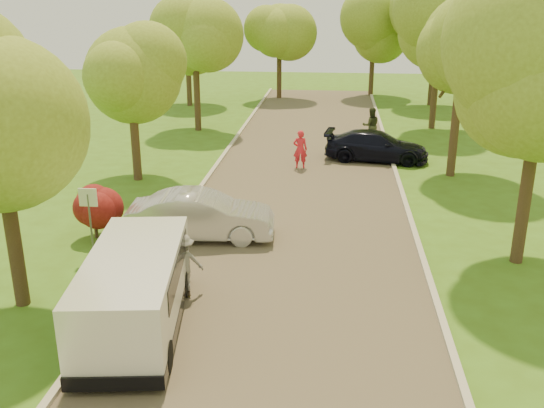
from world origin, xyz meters
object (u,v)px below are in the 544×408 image
at_px(longboard, 185,290).
at_px(skateboarder, 184,263).
at_px(minivan, 135,291).
at_px(street_sign, 89,208).
at_px(person_striped, 300,149).
at_px(silver_sedan, 202,216).
at_px(dark_sedan, 376,146).
at_px(person_olive, 371,126).

bearing_deg(longboard, skateboarder, -108.51).
bearing_deg(longboard, minivan, 51.91).
distance_m(street_sign, person_striped, 11.92).
bearing_deg(minivan, silver_sedan, 79.07).
distance_m(silver_sedan, dark_sedan, 12.06).
xyz_separation_m(minivan, person_striped, (2.97, 14.41, -0.14)).
height_order(minivan, longboard, minivan).
bearing_deg(person_striped, dark_sedan, -157.56).
bearing_deg(dark_sedan, skateboarder, 165.33).
distance_m(street_sign, silver_sedan, 3.55).
height_order(skateboarder, person_striped, person_striped).
relative_size(street_sign, skateboarder, 1.40).
xyz_separation_m(street_sign, person_striped, (5.59, 10.51, -0.69)).
bearing_deg(skateboarder, dark_sedan, -130.76).
height_order(skateboarder, person_olive, person_olive).
bearing_deg(minivan, longboard, 62.66).
distance_m(minivan, dark_sedan, 17.35).
height_order(minivan, person_striped, minivan).
bearing_deg(minivan, person_olive, 64.25).
distance_m(minivan, silver_sedan, 5.75).
relative_size(silver_sedan, person_olive, 2.47).
bearing_deg(dark_sedan, street_sign, 150.86).
height_order(longboard, person_olive, person_olive).
relative_size(street_sign, dark_sedan, 0.45).
relative_size(minivan, skateboarder, 3.46).
xyz_separation_m(skateboarder, person_striped, (2.29, 12.49, -0.00)).
bearing_deg(longboard, street_sign, -49.43).
bearing_deg(street_sign, silver_sedan, 32.03).
relative_size(minivan, person_olive, 2.84).
height_order(street_sign, person_olive, street_sign).
relative_size(street_sign, person_olive, 1.15).
height_order(person_striped, person_olive, person_olive).
bearing_deg(minivan, street_sign, 116.13).
height_order(longboard, skateboarder, skateboarder).
distance_m(silver_sedan, person_olive, 15.20).
bearing_deg(skateboarder, silver_sedan, -103.04).
bearing_deg(person_olive, person_striped, 46.48).
xyz_separation_m(dark_sedan, longboard, (-5.80, -14.18, -0.62)).
relative_size(person_striped, person_olive, 0.93).
xyz_separation_m(dark_sedan, person_striped, (-3.51, -1.69, 0.17)).
bearing_deg(skateboarder, person_striped, -118.89).
relative_size(longboard, person_olive, 0.44).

